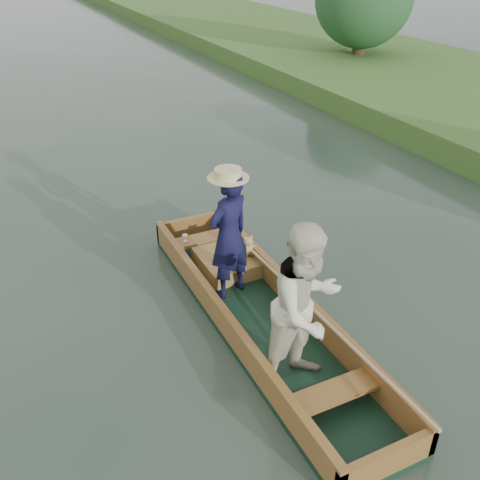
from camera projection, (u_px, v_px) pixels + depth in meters
name	position (u px, v px, depth m)	size (l,w,h in m)	color
ground	(260.00, 325.00, 6.84)	(120.00, 120.00, 0.00)	#283D30
punt	(270.00, 292.00, 6.25)	(1.19, 5.08, 2.00)	black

